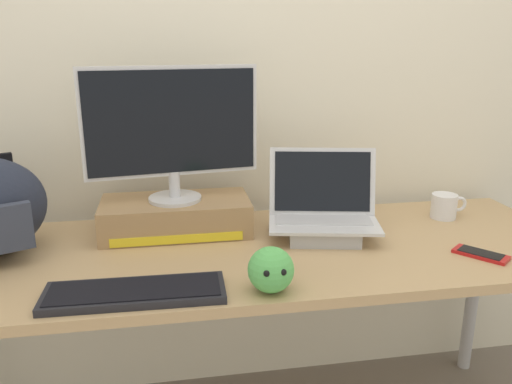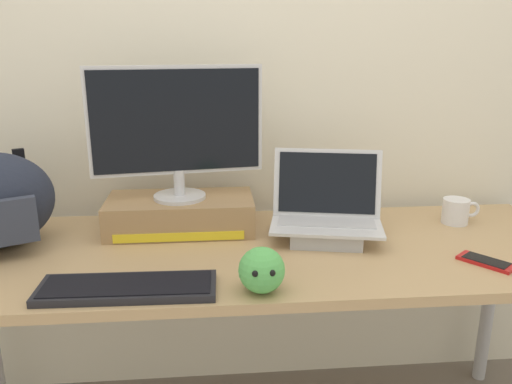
# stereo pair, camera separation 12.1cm
# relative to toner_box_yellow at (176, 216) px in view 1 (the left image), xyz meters

# --- Properties ---
(back_wall) EXTENTS (7.00, 0.10, 2.60)m
(back_wall) POSITION_rel_toner_box_yellow_xyz_m (0.24, 0.27, 0.50)
(back_wall) COLOR silver
(back_wall) RESTS_ON ground
(desk) EXTENTS (2.05, 0.70, 0.74)m
(desk) POSITION_rel_toner_box_yellow_xyz_m (0.24, -0.18, -0.12)
(desk) COLOR tan
(desk) RESTS_ON ground
(toner_box_yellow) EXTENTS (0.48, 0.24, 0.11)m
(toner_box_yellow) POSITION_rel_toner_box_yellow_xyz_m (0.00, 0.00, 0.00)
(toner_box_yellow) COLOR #9E7A51
(toner_box_yellow) RESTS_ON desk
(desktop_monitor) EXTENTS (0.55, 0.17, 0.43)m
(desktop_monitor) POSITION_rel_toner_box_yellow_xyz_m (0.00, -0.00, 0.29)
(desktop_monitor) COLOR silver
(desktop_monitor) RESTS_ON toner_box_yellow
(open_laptop) EXTENTS (0.39, 0.29, 0.27)m
(open_laptop) POSITION_rel_toner_box_yellow_xyz_m (0.47, -0.12, 0.00)
(open_laptop) COLOR #ADADB2
(open_laptop) RESTS_ON desk
(external_keyboard) EXTENTS (0.45, 0.16, 0.02)m
(external_keyboard) POSITION_rel_toner_box_yellow_xyz_m (-0.11, -0.44, -0.04)
(external_keyboard) COLOR black
(external_keyboard) RESTS_ON desk
(coffee_mug) EXTENTS (0.13, 0.09, 0.09)m
(coffee_mug) POSITION_rel_toner_box_yellow_xyz_m (0.95, -0.02, -0.01)
(coffee_mug) COLOR silver
(coffee_mug) RESTS_ON desk
(cell_phone) EXTENTS (0.15, 0.16, 0.01)m
(cell_phone) POSITION_rel_toner_box_yellow_xyz_m (0.89, -0.36, -0.05)
(cell_phone) COLOR red
(cell_phone) RESTS_ON desk
(plush_toy) EXTENTS (0.12, 0.12, 0.12)m
(plush_toy) POSITION_rel_toner_box_yellow_xyz_m (0.23, -0.47, 0.00)
(plush_toy) COLOR #56B256
(plush_toy) RESTS_ON desk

